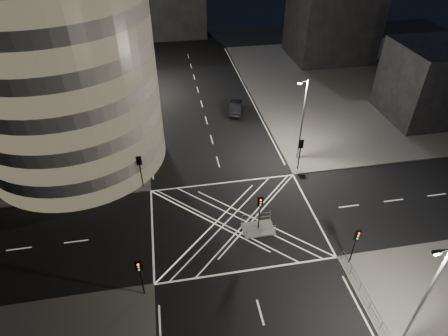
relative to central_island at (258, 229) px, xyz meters
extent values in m
plane|color=black|center=(-2.00, 1.50, -0.07)|extent=(120.00, 120.00, 0.00)
cube|color=#595653|center=(-31.00, 28.50, 0.00)|extent=(42.00, 42.00, 0.15)
cube|color=#595653|center=(27.00, 28.50, 0.00)|extent=(42.00, 42.00, 0.15)
cube|color=slate|center=(0.00, 0.00, 0.00)|extent=(3.00, 2.00, 0.15)
cylinder|color=#989690|center=(-18.00, 15.50, 12.57)|extent=(20.00, 20.00, 25.00)
cube|color=#989690|center=(-24.00, 43.50, 11.07)|extent=(24.00, 16.00, 22.00)
cube|color=black|center=(24.00, 41.50, 7.58)|extent=(14.00, 12.00, 15.00)
cube|color=black|center=(28.00, 17.50, 5.08)|extent=(10.00, 10.00, 10.00)
cylinder|color=black|center=(-12.50, 10.50, 1.70)|extent=(0.32, 0.32, 3.25)
ellipsoid|color=black|center=(-12.50, 10.50, 4.71)|extent=(5.03, 5.03, 5.79)
cylinder|color=black|center=(-12.50, 16.50, 1.91)|extent=(0.32, 0.32, 3.67)
ellipsoid|color=black|center=(-12.50, 16.50, 5.03)|extent=(4.68, 4.68, 5.38)
cylinder|color=black|center=(-12.50, 22.50, 1.91)|extent=(0.32, 0.32, 3.67)
ellipsoid|color=black|center=(-12.50, 22.50, 4.83)|extent=(3.93, 3.93, 4.52)
cylinder|color=black|center=(-12.50, 28.50, 2.13)|extent=(0.32, 0.32, 4.11)
ellipsoid|color=black|center=(-12.50, 28.50, 5.59)|extent=(5.11, 5.11, 5.88)
cylinder|color=black|center=(-12.50, 34.50, 1.60)|extent=(0.32, 0.32, 3.05)
ellipsoid|color=black|center=(-12.50, 34.50, 4.14)|extent=(3.66, 3.66, 4.21)
cylinder|color=black|center=(-10.80, 8.30, 1.57)|extent=(0.12, 0.12, 3.00)
cube|color=black|center=(-10.80, 8.30, 3.52)|extent=(0.28, 0.22, 0.90)
cube|color=black|center=(-10.80, 8.30, 3.52)|extent=(0.55, 0.04, 1.10)
cylinder|color=black|center=(-10.80, -5.30, 1.57)|extent=(0.12, 0.12, 3.00)
cube|color=black|center=(-10.80, -5.30, 3.52)|extent=(0.28, 0.22, 0.90)
cube|color=black|center=(-10.80, -5.30, 3.52)|extent=(0.55, 0.04, 1.10)
cylinder|color=black|center=(6.80, 8.30, 1.57)|extent=(0.12, 0.12, 3.00)
cube|color=black|center=(6.80, 8.30, 3.52)|extent=(0.28, 0.22, 0.90)
cube|color=black|center=(6.80, 8.30, 3.52)|extent=(0.55, 0.04, 1.10)
cylinder|color=black|center=(6.80, -5.30, 1.57)|extent=(0.12, 0.12, 3.00)
cube|color=black|center=(6.80, -5.30, 3.52)|extent=(0.28, 0.22, 0.90)
cube|color=black|center=(6.80, -5.30, 3.52)|extent=(0.55, 0.04, 1.10)
cylinder|color=black|center=(0.00, 0.00, 1.57)|extent=(0.12, 0.12, 3.00)
cube|color=black|center=(0.00, 0.00, 3.52)|extent=(0.28, 0.22, 0.90)
cube|color=black|center=(0.00, 0.00, 3.52)|extent=(0.55, 0.04, 1.10)
cylinder|color=slate|center=(-11.50, 13.50, 5.08)|extent=(0.20, 0.20, 10.00)
cylinder|color=slate|center=(-11.05, 13.50, 9.93)|extent=(0.90, 0.10, 0.10)
cube|color=slate|center=(-10.60, 13.50, 9.83)|extent=(0.50, 0.25, 0.18)
cube|color=white|center=(-10.60, 13.50, 9.72)|extent=(0.42, 0.20, 0.05)
cylinder|color=slate|center=(-11.50, 31.50, 5.08)|extent=(0.20, 0.20, 10.00)
cylinder|color=slate|center=(-11.05, 31.50, 9.93)|extent=(0.90, 0.10, 0.10)
cube|color=slate|center=(-10.60, 31.50, 9.83)|extent=(0.50, 0.25, 0.18)
cube|color=white|center=(-10.60, 31.50, 9.72)|extent=(0.42, 0.20, 0.05)
cylinder|color=slate|center=(7.50, 10.50, 5.08)|extent=(0.20, 0.20, 10.00)
cylinder|color=slate|center=(7.05, 10.50, 9.93)|extent=(0.90, 0.10, 0.10)
cube|color=slate|center=(6.60, 10.50, 9.83)|extent=(0.50, 0.25, 0.18)
cube|color=white|center=(6.60, 10.50, 9.72)|extent=(0.42, 0.20, 0.05)
cylinder|color=slate|center=(7.50, -12.50, 5.08)|extent=(0.20, 0.20, 10.00)
cylinder|color=slate|center=(7.05, -12.50, 9.93)|extent=(0.90, 0.10, 0.10)
cube|color=slate|center=(6.60, -12.50, 9.83)|extent=(0.50, 0.25, 0.18)
cube|color=white|center=(6.60, -12.50, 9.72)|extent=(0.42, 0.20, 0.05)
cube|color=slate|center=(6.30, -10.65, 0.62)|extent=(0.06, 11.70, 1.10)
cube|color=slate|center=(0.00, -0.90, 0.62)|extent=(2.80, 0.06, 1.10)
cube|color=slate|center=(0.00, 0.90, 0.62)|extent=(2.80, 0.06, 1.10)
imported|color=black|center=(2.53, 23.16, 0.72)|extent=(2.90, 5.08, 1.58)
camera|label=1|loc=(-7.64, -24.02, 26.33)|focal=30.00mm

